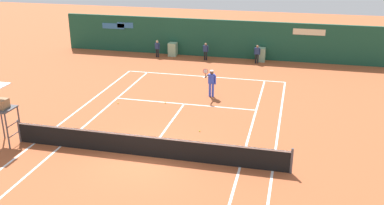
{
  "coord_description": "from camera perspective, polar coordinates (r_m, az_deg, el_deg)",
  "views": [
    {
      "loc": [
        5.8,
        -15.65,
        8.7
      ],
      "look_at": [
        0.87,
        4.67,
        0.8
      ],
      "focal_mm": 41.04,
      "sensor_mm": 36.0,
      "label": 1
    }
  ],
  "objects": [
    {
      "name": "ground_plane",
      "position": [
        19.3,
        -5.42,
        -6.19
      ],
      "size": [
        80.0,
        80.0,
        0.01
      ],
      "color": "#A8512D"
    },
    {
      "name": "tennis_net",
      "position": [
        18.59,
        -6.04,
        -5.56
      ],
      "size": [
        12.1,
        0.1,
        1.07
      ],
      "color": "#4C4C51",
      "rests_on": "ground_plane"
    },
    {
      "name": "sponsor_back_wall",
      "position": [
        33.94,
        3.48,
        8.23
      ],
      "size": [
        25.0,
        1.02,
        2.87
      ],
      "color": "#194C38",
      "rests_on": "ground_plane"
    },
    {
      "name": "umpire_chair",
      "position": [
        20.9,
        -23.57,
        -0.41
      ],
      "size": [
        1.0,
        1.0,
        2.76
      ],
      "rotation": [
        0.0,
        0.0,
        -1.57
      ],
      "color": "#47474C",
      "rests_on": "ground_plane"
    },
    {
      "name": "player_on_baseline",
      "position": [
        25.24,
        2.52,
        2.82
      ],
      "size": [
        0.66,
        0.66,
        1.82
      ],
      "rotation": [
        0.0,
        0.0,
        3.1
      ],
      "color": "blue",
      "rests_on": "ground_plane"
    },
    {
      "name": "ball_kid_centre_post",
      "position": [
        33.09,
        1.78,
        6.8
      ],
      "size": [
        0.44,
        0.21,
        1.32
      ],
      "rotation": [
        0.0,
        0.0,
        2.99
      ],
      "color": "black",
      "rests_on": "ground_plane"
    },
    {
      "name": "ball_kid_left_post",
      "position": [
        32.54,
        8.46,
        6.4
      ],
      "size": [
        0.46,
        0.19,
        1.37
      ],
      "rotation": [
        0.0,
        0.0,
        3.12
      ],
      "color": "black",
      "rests_on": "ground_plane"
    },
    {
      "name": "ball_kid_right_post",
      "position": [
        34.05,
        -4.53,
        7.12
      ],
      "size": [
        0.42,
        0.22,
        1.29
      ],
      "rotation": [
        0.0,
        0.0,
        2.95
      ],
      "color": "black",
      "rests_on": "ground_plane"
    },
    {
      "name": "tennis_ball_by_sideline",
      "position": [
        24.76,
        -9.59,
        -0.09
      ],
      "size": [
        0.07,
        0.07,
        0.07
      ],
      "primitive_type": "sphere",
      "color": "#CCE033",
      "rests_on": "ground_plane"
    },
    {
      "name": "tennis_ball_near_service_line",
      "position": [
        24.53,
        -3.49,
        -0.03
      ],
      "size": [
        0.07,
        0.07,
        0.07
      ],
      "primitive_type": "sphere",
      "color": "#CCE033",
      "rests_on": "ground_plane"
    },
    {
      "name": "tennis_ball_mid_court",
      "position": [
        20.97,
        1.0,
        -3.72
      ],
      "size": [
        0.07,
        0.07,
        0.07
      ],
      "primitive_type": "sphere",
      "color": "#CCE033",
      "rests_on": "ground_plane"
    }
  ]
}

